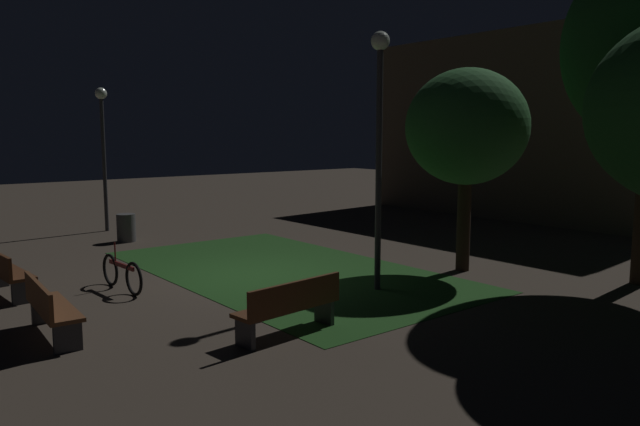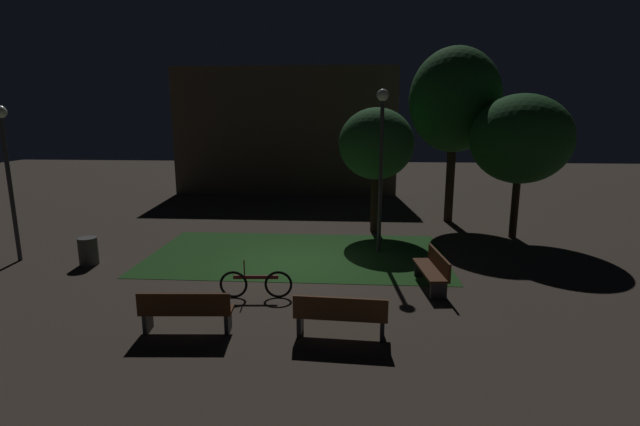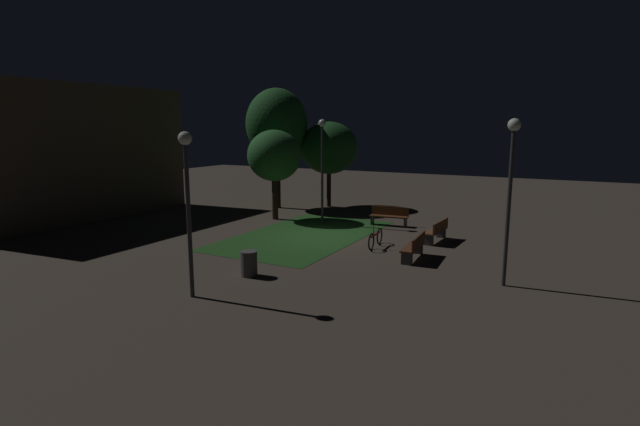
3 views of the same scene
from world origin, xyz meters
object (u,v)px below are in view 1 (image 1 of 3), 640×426
(bench_corner, at_px, (5,271))
(bicycle, at_px, (122,273))
(bench_back_row, at_px, (49,307))
(lamp_post_plaza_west, at_px, (103,134))
(tree_tall_center, at_px, (467,128))
(trash_bin, at_px, (126,228))
(bench_near_trees, at_px, (290,306))
(lamp_post_near_wall, at_px, (379,119))

(bench_corner, relative_size, bicycle, 1.07)
(bench_back_row, distance_m, lamp_post_plaza_west, 10.82)
(tree_tall_center, xyz_separation_m, lamp_post_plaza_west, (-10.64, -4.30, -0.14))
(bench_corner, distance_m, trash_bin, 5.88)
(bench_back_row, xyz_separation_m, bicycle, (-2.03, 1.87, -0.14))
(bench_corner, xyz_separation_m, bench_near_trees, (5.26, 2.87, 0.00))
(tree_tall_center, distance_m, lamp_post_near_wall, 2.70)
(lamp_post_plaza_west, height_order, bicycle, lamp_post_plaza_west)
(bench_corner, distance_m, bicycle, 2.13)
(tree_tall_center, height_order, trash_bin, tree_tall_center)
(bench_corner, height_order, lamp_post_near_wall, lamp_post_near_wall)
(bench_corner, distance_m, lamp_post_near_wall, 7.68)
(bench_corner, height_order, lamp_post_plaza_west, lamp_post_plaza_west)
(trash_bin, bearing_deg, tree_tall_center, 28.47)
(bench_corner, relative_size, lamp_post_plaza_west, 0.41)
(bench_corner, relative_size, bench_near_trees, 0.99)
(lamp_post_plaza_west, distance_m, bicycle, 8.40)
(lamp_post_plaza_west, xyz_separation_m, lamp_post_near_wall, (10.67, 1.61, 0.28))
(bench_corner, bearing_deg, bench_back_row, -0.00)
(lamp_post_plaza_west, height_order, lamp_post_near_wall, lamp_post_near_wall)
(bench_corner, distance_m, tree_tall_center, 9.84)
(lamp_post_plaza_west, bearing_deg, trash_bin, -5.99)
(bench_corner, xyz_separation_m, bench_back_row, (3.03, -0.00, 0.00))
(tree_tall_center, xyz_separation_m, trash_bin, (-8.37, -4.54, -2.80))
(bench_corner, height_order, trash_bin, bench_corner)
(bench_near_trees, distance_m, trash_bin, 9.64)
(bench_near_trees, height_order, bicycle, bicycle)
(bench_back_row, relative_size, bench_near_trees, 0.99)
(bench_corner, distance_m, bench_back_row, 3.03)
(bench_back_row, xyz_separation_m, trash_bin, (-7.34, 4.00, -0.08))
(bench_near_trees, relative_size, bicycle, 1.07)
(tree_tall_center, relative_size, lamp_post_near_wall, 0.90)
(bench_back_row, bearing_deg, bicycle, 137.38)
(bench_near_trees, bearing_deg, bench_corner, -151.40)
(bench_near_trees, height_order, lamp_post_plaza_west, lamp_post_plaza_west)
(bench_corner, distance_m, bench_near_trees, 5.99)
(bench_back_row, distance_m, bicycle, 2.77)
(bench_back_row, height_order, bicycle, bicycle)
(tree_tall_center, height_order, bicycle, tree_tall_center)
(tree_tall_center, bearing_deg, bench_back_row, -96.86)
(bench_corner, relative_size, bench_back_row, 1.00)
(bicycle, bearing_deg, bench_back_row, -42.62)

